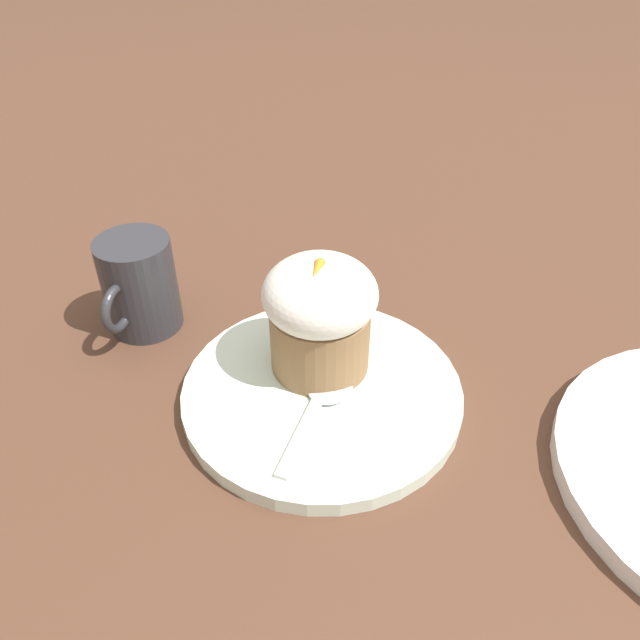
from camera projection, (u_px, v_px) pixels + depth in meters
ground_plane at (322, 398)px, 0.54m from camera, size 4.00×4.00×0.00m
dessert_plate at (322, 392)px, 0.54m from camera, size 0.24×0.24×0.01m
carrot_cake at (320, 314)px, 0.52m from camera, size 0.10×0.10×0.11m
spoon at (324, 398)px, 0.52m from camera, size 0.12×0.04×0.01m
coffee_cup at (139, 285)px, 0.59m from camera, size 0.10×0.07×0.09m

